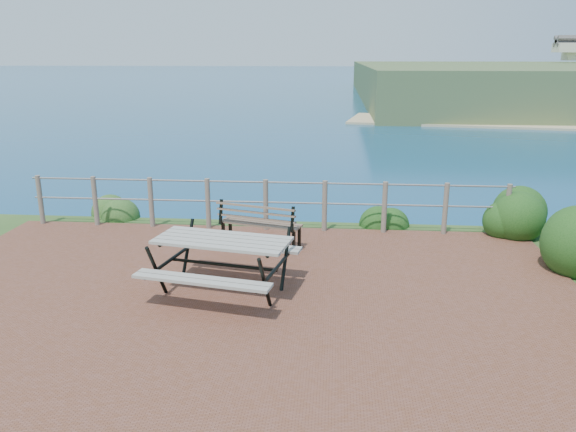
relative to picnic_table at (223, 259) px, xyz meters
name	(u,v)px	position (x,y,z in m)	size (l,w,h in m)	color
ground	(237,301)	(0.24, -0.28, -0.51)	(10.00, 7.00, 0.12)	brown
ocean	(334,64)	(0.24, 199.72, -0.51)	(1200.00, 1200.00, 0.00)	#14647D
safety_railing	(266,202)	(0.24, 3.07, 0.06)	(9.40, 0.10, 1.00)	#6B5B4C
picnic_table	(223,259)	(0.00, 0.00, 0.00)	(2.02, 1.63, 0.81)	gray
park_bench	(261,217)	(0.27, 2.10, 0.04)	(1.53, 0.78, 0.84)	brown
shrub_right_edge	(510,232)	(5.02, 3.35, -0.51)	(1.05, 1.05, 1.51)	#164013
shrub_lip_west	(115,216)	(-3.12, 3.77, -0.51)	(0.82, 0.82, 0.58)	#214D1C
shrub_lip_east	(388,222)	(2.69, 3.83, -0.51)	(0.79, 0.79, 0.54)	#164013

